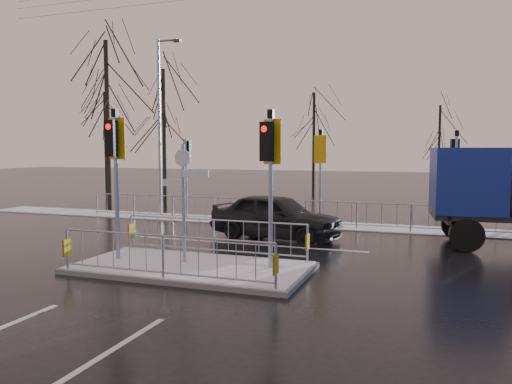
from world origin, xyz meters
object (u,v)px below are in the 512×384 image
(car_far_lane, at_px, (276,216))
(street_lamp_left, at_px, (161,119))
(flatbed_truck, at_px, (499,194))
(traffic_island, at_px, (191,255))

(car_far_lane, xyz_separation_m, street_lamp_left, (-7.12, 4.47, 3.70))
(car_far_lane, relative_size, flatbed_truck, 0.66)
(traffic_island, distance_m, car_far_lane, 5.08)
(car_far_lane, distance_m, street_lamp_left, 9.18)
(car_far_lane, bearing_deg, street_lamp_left, 68.20)
(traffic_island, distance_m, flatbed_truck, 9.90)
(traffic_island, height_order, street_lamp_left, street_lamp_left)
(traffic_island, xyz_separation_m, car_far_lane, (0.70, 5.02, 0.40))
(street_lamp_left, bearing_deg, flatbed_truck, -13.59)
(traffic_island, bearing_deg, car_far_lane, 82.08)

